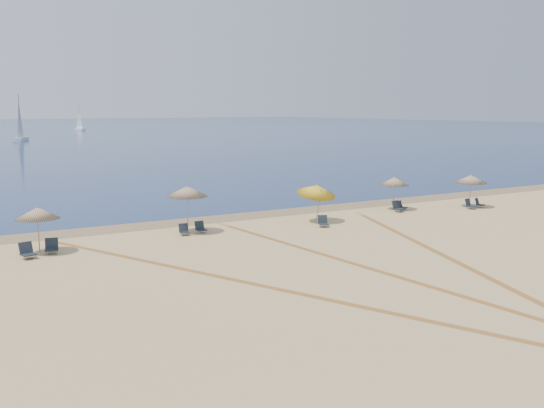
{
  "coord_description": "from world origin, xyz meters",
  "views": [
    {
      "loc": [
        -17.71,
        -10.41,
        6.74
      ],
      "look_at": [
        0.0,
        20.0,
        1.3
      ],
      "focal_mm": 40.88,
      "sensor_mm": 36.0,
      "label": 1
    }
  ],
  "objects_px": {
    "chair_8": "(402,206)",
    "sailboat_0": "(20,127)",
    "chair_7": "(397,207)",
    "umbrella_4": "(394,181)",
    "umbrella_3": "(317,190)",
    "chair_4": "(184,230)",
    "umbrella_5": "(471,179)",
    "umbrella_2": "(187,191)",
    "chair_9": "(470,204)",
    "chair_5": "(200,228)",
    "chair_2": "(27,251)",
    "chair_3": "(52,247)",
    "chair_10": "(479,203)",
    "umbrella_1": "(37,213)",
    "chair_6": "(323,222)",
    "sailboat_2": "(79,123)"
  },
  "relations": [
    {
      "from": "chair_8",
      "to": "sailboat_0",
      "type": "height_order",
      "value": "sailboat_0"
    },
    {
      "from": "chair_7",
      "to": "umbrella_4",
      "type": "bearing_deg",
      "value": 60.06
    },
    {
      "from": "umbrella_3",
      "to": "chair_4",
      "type": "bearing_deg",
      "value": 177.16
    },
    {
      "from": "umbrella_5",
      "to": "sailboat_0",
      "type": "distance_m",
      "value": 110.65
    },
    {
      "from": "umbrella_3",
      "to": "chair_7",
      "type": "relative_size",
      "value": 3.29
    },
    {
      "from": "umbrella_2",
      "to": "chair_4",
      "type": "xyz_separation_m",
      "value": [
        -0.43,
        -0.49,
        -2.02
      ]
    },
    {
      "from": "umbrella_4",
      "to": "sailboat_0",
      "type": "height_order",
      "value": "sailboat_0"
    },
    {
      "from": "chair_9",
      "to": "chair_5",
      "type": "bearing_deg",
      "value": 159.02
    },
    {
      "from": "umbrella_5",
      "to": "chair_9",
      "type": "bearing_deg",
      "value": -137.48
    },
    {
      "from": "umbrella_4",
      "to": "chair_4",
      "type": "distance_m",
      "value": 15.54
    },
    {
      "from": "chair_8",
      "to": "chair_4",
      "type": "bearing_deg",
      "value": 157.79
    },
    {
      "from": "chair_2",
      "to": "umbrella_2",
      "type": "bearing_deg",
      "value": -0.52
    },
    {
      "from": "chair_3",
      "to": "chair_10",
      "type": "distance_m",
      "value": 28.22
    },
    {
      "from": "chair_3",
      "to": "chair_7",
      "type": "relative_size",
      "value": 1.06
    },
    {
      "from": "umbrella_5",
      "to": "chair_4",
      "type": "relative_size",
      "value": 3.47
    },
    {
      "from": "umbrella_1",
      "to": "umbrella_2",
      "type": "bearing_deg",
      "value": 7.04
    },
    {
      "from": "chair_6",
      "to": "chair_8",
      "type": "height_order",
      "value": "chair_6"
    },
    {
      "from": "chair_4",
      "to": "chair_9",
      "type": "distance_m",
      "value": 20.17
    },
    {
      "from": "chair_3",
      "to": "chair_9",
      "type": "relative_size",
      "value": 1.01
    },
    {
      "from": "umbrella_4",
      "to": "chair_9",
      "type": "relative_size",
      "value": 2.8
    },
    {
      "from": "umbrella_2",
      "to": "chair_9",
      "type": "relative_size",
      "value": 3.25
    },
    {
      "from": "umbrella_4",
      "to": "umbrella_3",
      "type": "bearing_deg",
      "value": -170.14
    },
    {
      "from": "chair_9",
      "to": "sailboat_2",
      "type": "relative_size",
      "value": 0.1
    },
    {
      "from": "umbrella_4",
      "to": "chair_4",
      "type": "relative_size",
      "value": 3.44
    },
    {
      "from": "sailboat_0",
      "to": "chair_4",
      "type": "bearing_deg",
      "value": -71.33
    },
    {
      "from": "chair_3",
      "to": "sailboat_0",
      "type": "xyz_separation_m",
      "value": [
        14.71,
        109.73,
        2.64
      ]
    },
    {
      "from": "umbrella_3",
      "to": "chair_4",
      "type": "relative_size",
      "value": 3.82
    },
    {
      "from": "umbrella_5",
      "to": "chair_7",
      "type": "height_order",
      "value": "umbrella_5"
    },
    {
      "from": "umbrella_1",
      "to": "chair_7",
      "type": "distance_m",
      "value": 22.64
    },
    {
      "from": "umbrella_1",
      "to": "chair_4",
      "type": "bearing_deg",
      "value": 3.72
    },
    {
      "from": "chair_6",
      "to": "chair_3",
      "type": "bearing_deg",
      "value": -161.87
    },
    {
      "from": "chair_7",
      "to": "chair_4",
      "type": "bearing_deg",
      "value": 173.35
    },
    {
      "from": "umbrella_2",
      "to": "sailboat_2",
      "type": "relative_size",
      "value": 0.34
    },
    {
      "from": "chair_9",
      "to": "sailboat_2",
      "type": "height_order",
      "value": "sailboat_2"
    },
    {
      "from": "umbrella_2",
      "to": "umbrella_5",
      "type": "xyz_separation_m",
      "value": [
        20.3,
        -1.49,
        -0.34
      ]
    },
    {
      "from": "chair_3",
      "to": "umbrella_4",
      "type": "bearing_deg",
      "value": 18.34
    },
    {
      "from": "umbrella_2",
      "to": "umbrella_4",
      "type": "relative_size",
      "value": 1.16
    },
    {
      "from": "umbrella_3",
      "to": "chair_4",
      "type": "distance_m",
      "value": 8.51
    },
    {
      "from": "umbrella_5",
      "to": "chair_5",
      "type": "xyz_separation_m",
      "value": [
        -19.7,
        1.14,
        -1.67
      ]
    },
    {
      "from": "chair_10",
      "to": "sailboat_0",
      "type": "relative_size",
      "value": 0.08
    },
    {
      "from": "chair_8",
      "to": "chair_5",
      "type": "bearing_deg",
      "value": 157.35
    },
    {
      "from": "chair_6",
      "to": "umbrella_5",
      "type": "bearing_deg",
      "value": 25.76
    },
    {
      "from": "umbrella_1",
      "to": "chair_5",
      "type": "distance_m",
      "value": 8.69
    },
    {
      "from": "chair_4",
      "to": "sailboat_0",
      "type": "distance_m",
      "value": 109.18
    },
    {
      "from": "umbrella_2",
      "to": "chair_6",
      "type": "distance_m",
      "value": 8.0
    },
    {
      "from": "umbrella_3",
      "to": "chair_10",
      "type": "xyz_separation_m",
      "value": [
        12.88,
        -0.98,
        -1.68
      ]
    },
    {
      "from": "umbrella_4",
      "to": "chair_7",
      "type": "height_order",
      "value": "umbrella_4"
    },
    {
      "from": "umbrella_3",
      "to": "umbrella_4",
      "type": "distance_m",
      "value": 7.21
    },
    {
      "from": "chair_3",
      "to": "chair_9",
      "type": "bearing_deg",
      "value": 12.55
    },
    {
      "from": "chair_2",
      "to": "sailboat_0",
      "type": "bearing_deg",
      "value": 69.41
    }
  ]
}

